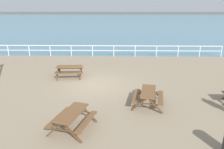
# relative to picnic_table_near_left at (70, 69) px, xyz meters

# --- Properties ---
(ground_plane) EXTENTS (30.00, 24.00, 0.20)m
(ground_plane) POSITION_rel_picnic_table_near_left_xyz_m (1.97, -1.47, -0.68)
(ground_plane) COLOR gray
(sea_band) EXTENTS (142.00, 90.00, 0.01)m
(sea_band) POSITION_rel_picnic_table_near_left_xyz_m (1.97, 51.28, -0.58)
(sea_band) COLOR teal
(sea_band) RESTS_ON ground
(distant_shoreline) EXTENTS (142.00, 6.00, 1.80)m
(distant_shoreline) POSITION_rel_picnic_table_near_left_xyz_m (1.97, 94.28, -0.58)
(distant_shoreline) COLOR #4C4C47
(distant_shoreline) RESTS_ON ground
(seaward_railing) EXTENTS (23.07, 0.07, 1.08)m
(seaward_railing) POSITION_rel_picnic_table_near_left_xyz_m (1.97, 6.28, 0.17)
(seaward_railing) COLOR white
(seaward_railing) RESTS_ON ground
(picnic_table_near_left) EXTENTS (1.90, 1.66, 0.80)m
(picnic_table_near_left) POSITION_rel_picnic_table_near_left_xyz_m (0.00, 0.00, 0.00)
(picnic_table_near_left) COLOR brown
(picnic_table_near_left) RESTS_ON ground
(picnic_table_mid_centre) EXTENTS (1.82, 2.05, 0.80)m
(picnic_table_mid_centre) POSITION_rel_picnic_table_near_left_xyz_m (4.92, -4.34, 0.00)
(picnic_table_mid_centre) COLOR brown
(picnic_table_mid_centre) RESTS_ON ground
(picnic_table_far_left) EXTENTS (1.93, 2.14, 0.80)m
(picnic_table_far_left) POSITION_rel_picnic_table_near_left_xyz_m (1.51, -6.64, 0.00)
(picnic_table_far_left) COLOR brown
(picnic_table_far_left) RESTS_ON ground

